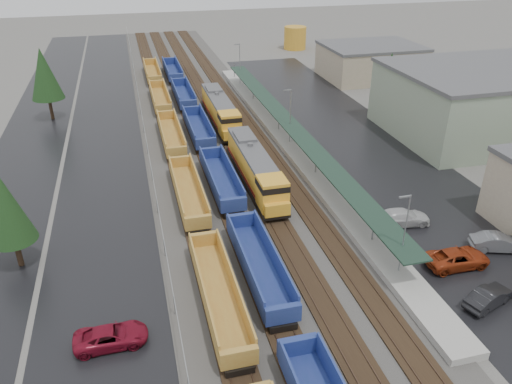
# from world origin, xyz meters

# --- Properties ---
(ballast_strip) EXTENTS (20.00, 160.00, 0.08)m
(ballast_strip) POSITION_xyz_m (0.00, 60.00, 0.04)
(ballast_strip) COLOR #302D2B
(ballast_strip) RESTS_ON ground
(trackbed) EXTENTS (14.60, 160.00, 0.22)m
(trackbed) POSITION_xyz_m (-0.00, 60.00, 0.16)
(trackbed) COLOR black
(trackbed) RESTS_ON ground
(west_parking_lot) EXTENTS (10.00, 160.00, 0.02)m
(west_parking_lot) POSITION_xyz_m (-15.00, 60.00, 0.01)
(west_parking_lot) COLOR black
(west_parking_lot) RESTS_ON ground
(west_road) EXTENTS (9.00, 160.00, 0.02)m
(west_road) POSITION_xyz_m (-25.00, 60.00, 0.01)
(west_road) COLOR black
(west_road) RESTS_ON ground
(east_commuter_lot) EXTENTS (16.00, 100.00, 0.02)m
(east_commuter_lot) POSITION_xyz_m (19.00, 50.00, 0.01)
(east_commuter_lot) COLOR black
(east_commuter_lot) RESTS_ON ground
(station_platform) EXTENTS (3.00, 80.00, 8.00)m
(station_platform) POSITION_xyz_m (9.50, 50.01, 0.73)
(station_platform) COLOR #9E9B93
(station_platform) RESTS_ON ground
(chainlink_fence) EXTENTS (0.08, 160.04, 2.02)m
(chainlink_fence) POSITION_xyz_m (-9.50, 58.44, 1.61)
(chainlink_fence) COLOR gray
(chainlink_fence) RESTS_ON ground
(industrial_buildings) EXTENTS (32.52, 75.30, 9.50)m
(industrial_buildings) POSITION_xyz_m (37.76, 45.85, 4.25)
(industrial_buildings) COLOR tan
(industrial_buildings) RESTS_ON ground
(tree_west_near) EXTENTS (3.96, 3.96, 9.00)m
(tree_west_near) POSITION_xyz_m (-22.00, 30.00, 5.82)
(tree_west_near) COLOR #332316
(tree_west_near) RESTS_ON ground
(tree_west_far) EXTENTS (4.84, 4.84, 11.00)m
(tree_west_far) POSITION_xyz_m (-23.00, 70.00, 7.12)
(tree_west_far) COLOR #332316
(tree_west_far) RESTS_ON ground
(tree_east) EXTENTS (4.40, 4.40, 10.00)m
(tree_east) POSITION_xyz_m (28.00, 58.00, 6.47)
(tree_east) COLOR #332316
(tree_east) RESTS_ON ground
(locomotive_lead) EXTENTS (2.86, 18.87, 4.27)m
(locomotive_lead) POSITION_xyz_m (2.00, 39.46, 2.29)
(locomotive_lead) COLOR black
(locomotive_lead) RESTS_ON ground
(locomotive_trail) EXTENTS (2.86, 18.87, 4.27)m
(locomotive_trail) POSITION_xyz_m (2.00, 60.46, 2.29)
(locomotive_trail) COLOR black
(locomotive_trail) RESTS_ON ground
(well_string_yellow) EXTENTS (2.65, 120.70, 2.35)m
(well_string_yellow) POSITION_xyz_m (-6.00, 37.92, 1.17)
(well_string_yellow) COLOR #B07931
(well_string_yellow) RESTS_ON ground
(well_string_blue) EXTENTS (2.80, 115.38, 2.48)m
(well_string_blue) POSITION_xyz_m (-2.00, 39.90, 1.22)
(well_string_blue) COLOR navy
(well_string_blue) RESTS_ON ground
(storage_tank) EXTENTS (5.37, 5.37, 5.37)m
(storage_tank) POSITION_xyz_m (30.14, 109.29, 2.69)
(storage_tank) COLOR gold
(storage_tank) RESTS_ON ground
(parked_car_west_c) EXTENTS (2.48, 5.24, 1.45)m
(parked_car_west_c) POSITION_xyz_m (-14.24, 18.10, 0.72)
(parked_car_west_c) COLOR maroon
(parked_car_west_c) RESTS_ON ground
(parked_car_east_a) EXTENTS (3.06, 4.90, 1.53)m
(parked_car_east_a) POSITION_xyz_m (14.60, 14.97, 0.76)
(parked_car_east_a) COLOR black
(parked_car_east_a) RESTS_ON ground
(parked_car_east_b) EXTENTS (2.74, 5.82, 1.61)m
(parked_car_east_b) POSITION_xyz_m (15.30, 20.16, 0.80)
(parked_car_east_b) COLOR #983213
(parked_car_east_b) RESTS_ON ground
(parked_car_east_c) EXTENTS (2.83, 5.86, 1.64)m
(parked_car_east_c) POSITION_xyz_m (14.12, 27.69, 0.82)
(parked_car_east_c) COLOR silver
(parked_car_east_c) RESTS_ON ground
(parked_car_east_e) EXTENTS (3.13, 5.23, 1.63)m
(parked_car_east_e) POSITION_xyz_m (20.39, 21.36, 0.81)
(parked_car_east_e) COLOR #5A5B5F
(parked_car_east_e) RESTS_ON ground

